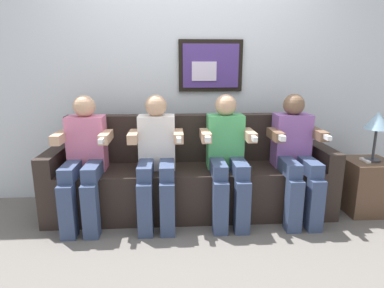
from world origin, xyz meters
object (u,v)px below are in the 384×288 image
at_px(person_right_center, 227,154).
at_px(table_lamp, 377,123).
at_px(person_left_center, 157,155).
at_px(side_table_right, 366,186).
at_px(couch, 191,179).
at_px(person_rightmost, 295,153).
at_px(person_leftmost, 84,156).
at_px(spare_remote_on_table, 365,160).

distance_m(person_right_center, table_lamp, 1.39).
height_order(person_left_center, side_table_right, person_left_center).
height_order(couch, side_table_right, couch).
xyz_separation_m(couch, table_lamp, (1.67, -0.12, 0.55)).
relative_size(person_rightmost, side_table_right, 2.22).
distance_m(person_left_center, person_right_center, 0.61).
relative_size(person_right_center, person_rightmost, 1.00).
bearing_deg(person_rightmost, person_right_center, 180.00).
xyz_separation_m(person_leftmost, spare_remote_on_table, (2.51, 0.04, -0.10)).
height_order(person_left_center, table_lamp, person_left_center).
xyz_separation_m(table_lamp, spare_remote_on_table, (-0.07, -0.01, -0.35)).
distance_m(couch, spare_remote_on_table, 1.61).
distance_m(person_left_center, spare_remote_on_table, 1.90).
xyz_separation_m(person_left_center, table_lamp, (1.97, 0.05, 0.25)).
bearing_deg(couch, person_rightmost, -10.43).
bearing_deg(person_right_center, person_left_center, 179.96).
bearing_deg(person_rightmost, side_table_right, 4.82).
xyz_separation_m(side_table_right, spare_remote_on_table, (-0.05, -0.02, 0.26)).
relative_size(person_left_center, spare_remote_on_table, 8.54).
xyz_separation_m(person_left_center, spare_remote_on_table, (1.90, 0.04, -0.10)).
bearing_deg(person_rightmost, person_leftmost, 179.99).
xyz_separation_m(couch, spare_remote_on_table, (1.59, -0.13, 0.20)).
bearing_deg(table_lamp, person_left_center, -178.69).
xyz_separation_m(person_left_center, side_table_right, (1.96, 0.06, -0.36)).
distance_m(person_leftmost, person_rightmost, 1.84).
xyz_separation_m(person_right_center, side_table_right, (1.34, 0.06, -0.36)).
relative_size(couch, person_leftmost, 2.34).
relative_size(person_leftmost, person_left_center, 1.00).
relative_size(person_rightmost, table_lamp, 2.41).
bearing_deg(table_lamp, spare_remote_on_table, -174.39).
distance_m(person_leftmost, side_table_right, 2.59).
xyz_separation_m(couch, person_rightmost, (0.92, -0.17, 0.29)).
distance_m(table_lamp, spare_remote_on_table, 0.36).
bearing_deg(table_lamp, side_table_right, 139.35).
xyz_separation_m(person_leftmost, person_rightmost, (1.84, -0.00, 0.00)).
xyz_separation_m(couch, person_leftmost, (-0.92, -0.17, 0.29)).
bearing_deg(person_left_center, table_lamp, 1.31).
bearing_deg(person_left_center, side_table_right, 1.79).
distance_m(couch, person_right_center, 0.46).
height_order(person_rightmost, side_table_right, person_rightmost).
distance_m(person_rightmost, table_lamp, 0.79).
height_order(table_lamp, spare_remote_on_table, table_lamp).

